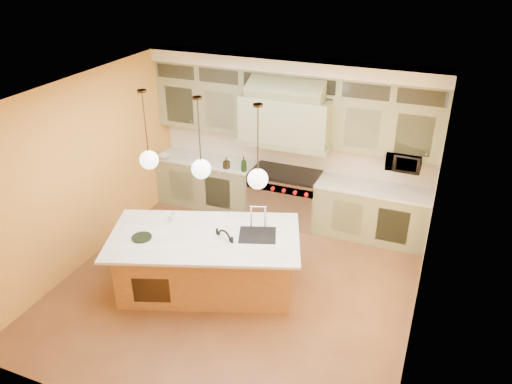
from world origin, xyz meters
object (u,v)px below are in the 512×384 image
at_px(range, 285,196).
at_px(microwave, 404,161).
at_px(kitchen_island, 207,260).
at_px(counter_stool, 218,262).

height_order(range, microwave, microwave).
xyz_separation_m(range, microwave, (1.95, 0.11, 0.96)).
xyz_separation_m(range, kitchen_island, (-0.39, -2.31, -0.02)).
relative_size(range, microwave, 2.21).
bearing_deg(microwave, counter_stool, -129.70).
distance_m(range, counter_stool, 2.42).
bearing_deg(counter_stool, kitchen_island, 178.53).
bearing_deg(kitchen_island, microwave, 26.24).
distance_m(range, microwave, 2.18).
distance_m(kitchen_island, microwave, 3.50).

